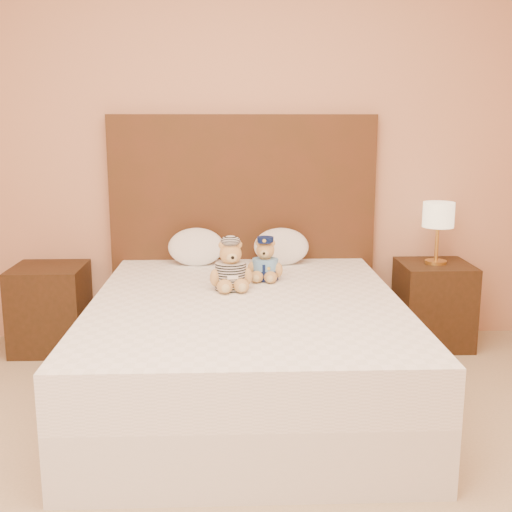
{
  "coord_description": "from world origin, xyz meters",
  "views": [
    {
      "loc": [
        -0.07,
        -2.02,
        1.46
      ],
      "look_at": [
        0.06,
        1.45,
        0.72
      ],
      "focal_mm": 45.0,
      "sensor_mm": 36.0,
      "label": 1
    }
  ],
  "objects_px": {
    "teddy_prisoner": "(231,265)",
    "pillow_right": "(281,245)",
    "nightstand_right": "(433,304)",
    "nightstand_left": "(50,308)",
    "lamp": "(438,218)",
    "teddy_police": "(265,259)",
    "pillow_left": "(196,245)",
    "bed": "(247,349)"
  },
  "relations": [
    {
      "from": "nightstand_right",
      "to": "lamp",
      "type": "xyz_separation_m",
      "value": [
        -0.0,
        0.0,
        0.57
      ]
    },
    {
      "from": "nightstand_left",
      "to": "lamp",
      "type": "height_order",
      "value": "lamp"
    },
    {
      "from": "pillow_right",
      "to": "bed",
      "type": "bearing_deg",
      "value": -106.4
    },
    {
      "from": "nightstand_right",
      "to": "teddy_prisoner",
      "type": "distance_m",
      "value": 1.52
    },
    {
      "from": "nightstand_left",
      "to": "bed",
      "type": "bearing_deg",
      "value": -32.62
    },
    {
      "from": "bed",
      "to": "pillow_left",
      "type": "xyz_separation_m",
      "value": [
        -0.3,
        0.83,
        0.4
      ]
    },
    {
      "from": "lamp",
      "to": "nightstand_right",
      "type": "bearing_deg",
      "value": 0.0
    },
    {
      "from": "bed",
      "to": "nightstand_left",
      "type": "xyz_separation_m",
      "value": [
        -1.25,
        0.8,
        -0.0
      ]
    },
    {
      "from": "teddy_prisoner",
      "to": "pillow_right",
      "type": "height_order",
      "value": "teddy_prisoner"
    },
    {
      "from": "pillow_left",
      "to": "nightstand_left",
      "type": "bearing_deg",
      "value": -178.18
    },
    {
      "from": "nightstand_right",
      "to": "teddy_police",
      "type": "distance_m",
      "value": 1.27
    },
    {
      "from": "nightstand_left",
      "to": "nightstand_right",
      "type": "relative_size",
      "value": 1.0
    },
    {
      "from": "bed",
      "to": "pillow_left",
      "type": "bearing_deg",
      "value": 110.15
    },
    {
      "from": "lamp",
      "to": "teddy_prisoner",
      "type": "xyz_separation_m",
      "value": [
        -1.33,
        -0.61,
        -0.16
      ]
    },
    {
      "from": "bed",
      "to": "lamp",
      "type": "xyz_separation_m",
      "value": [
        1.25,
        0.8,
        0.57
      ]
    },
    {
      "from": "nightstand_left",
      "to": "pillow_right",
      "type": "distance_m",
      "value": 1.55
    },
    {
      "from": "teddy_prisoner",
      "to": "pillow_left",
      "type": "xyz_separation_m",
      "value": [
        -0.22,
        0.64,
        -0.01
      ]
    },
    {
      "from": "nightstand_left",
      "to": "teddy_prisoner",
      "type": "relative_size",
      "value": 1.99
    },
    {
      "from": "bed",
      "to": "lamp",
      "type": "height_order",
      "value": "lamp"
    },
    {
      "from": "nightstand_right",
      "to": "teddy_police",
      "type": "relative_size",
      "value": 2.19
    },
    {
      "from": "nightstand_left",
      "to": "pillow_left",
      "type": "height_order",
      "value": "pillow_left"
    },
    {
      "from": "bed",
      "to": "pillow_right",
      "type": "relative_size",
      "value": 5.63
    },
    {
      "from": "bed",
      "to": "pillow_right",
      "type": "bearing_deg",
      "value": 73.6
    },
    {
      "from": "teddy_prisoner",
      "to": "nightstand_right",
      "type": "bearing_deg",
      "value": 16.07
    },
    {
      "from": "nightstand_right",
      "to": "pillow_left",
      "type": "relative_size",
      "value": 1.53
    },
    {
      "from": "lamp",
      "to": "teddy_prisoner",
      "type": "relative_size",
      "value": 1.45
    },
    {
      "from": "nightstand_left",
      "to": "teddy_police",
      "type": "xyz_separation_m",
      "value": [
        1.37,
        -0.4,
        0.4
      ]
    },
    {
      "from": "nightstand_left",
      "to": "nightstand_right",
      "type": "bearing_deg",
      "value": 0.0
    },
    {
      "from": "teddy_police",
      "to": "pillow_right",
      "type": "xyz_separation_m",
      "value": [
        0.13,
        0.43,
        -0.0
      ]
    },
    {
      "from": "nightstand_left",
      "to": "pillow_right",
      "type": "relative_size",
      "value": 1.55
    },
    {
      "from": "nightstand_right",
      "to": "teddy_police",
      "type": "bearing_deg",
      "value": -160.52
    },
    {
      "from": "pillow_left",
      "to": "pillow_right",
      "type": "height_order",
      "value": "pillow_left"
    },
    {
      "from": "pillow_left",
      "to": "bed",
      "type": "bearing_deg",
      "value": -69.85
    },
    {
      "from": "lamp",
      "to": "teddy_police",
      "type": "height_order",
      "value": "lamp"
    },
    {
      "from": "teddy_police",
      "to": "pillow_left",
      "type": "xyz_separation_m",
      "value": [
        -0.42,
        0.43,
        0.0
      ]
    },
    {
      "from": "bed",
      "to": "teddy_prisoner",
      "type": "height_order",
      "value": "teddy_prisoner"
    },
    {
      "from": "nightstand_left",
      "to": "pillow_right",
      "type": "bearing_deg",
      "value": 1.15
    },
    {
      "from": "nightstand_left",
      "to": "teddy_police",
      "type": "bearing_deg",
      "value": -16.3
    },
    {
      "from": "nightstand_left",
      "to": "teddy_prisoner",
      "type": "distance_m",
      "value": 1.38
    },
    {
      "from": "nightstand_right",
      "to": "teddy_prisoner",
      "type": "height_order",
      "value": "teddy_prisoner"
    },
    {
      "from": "teddy_police",
      "to": "nightstand_left",
      "type": "bearing_deg",
      "value": 173.63
    },
    {
      "from": "nightstand_right",
      "to": "lamp",
      "type": "distance_m",
      "value": 0.57
    }
  ]
}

